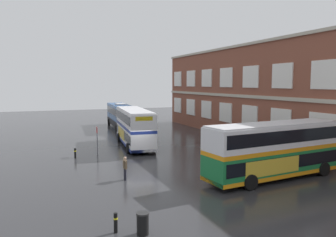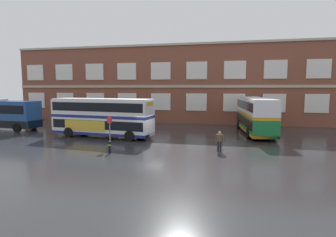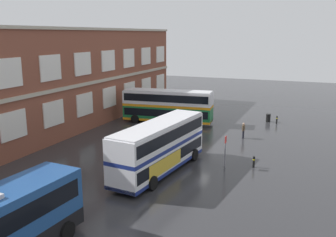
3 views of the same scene
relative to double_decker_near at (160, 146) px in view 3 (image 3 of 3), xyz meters
name	(u,v)px [view 3 (image 3 of 3)]	position (x,y,z in m)	size (l,w,h in m)	color
ground_plane	(175,151)	(5.67, 0.90, -2.15)	(120.00, 120.00, 0.00)	#2B2B2D
brick_terminal_building	(38,83)	(5.77, 16.88, 3.47)	(52.74, 8.19, 11.54)	brown
double_decker_near	(160,146)	(0.00, 0.00, 0.00)	(11.21, 3.74, 4.07)	silver
double_decker_middle	(168,106)	(15.99, 5.95, 0.00)	(3.83, 11.22, 4.07)	#197038
waiting_passenger	(243,130)	(12.43, -4.20, -1.22)	(0.64, 0.27, 1.70)	black
bus_stand_flag	(225,149)	(2.95, -4.57, -0.51)	(0.44, 0.10, 2.70)	slate
station_litter_bin	(268,118)	(21.23, -5.60, -1.63)	(0.60, 0.60, 1.03)	black
safety_bollard_west	(254,162)	(3.93, -6.78, -1.66)	(0.19, 0.19, 0.95)	black
safety_bollard_east	(277,120)	(20.60, -6.71, -1.66)	(0.19, 0.19, 0.95)	black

